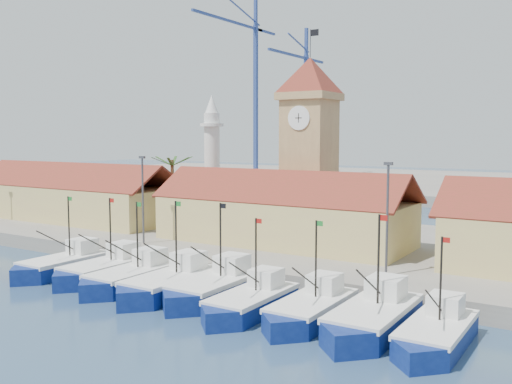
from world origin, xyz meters
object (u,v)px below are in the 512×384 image
Objects in this scene: boat_0 at (62,266)px; minaret at (212,158)px; clock_tower at (309,142)px; boat_4 at (214,289)px.

minaret reaches higher than boat_0.
boat_0 is at bearing -85.83° from minaret.
boat_0 is 0.43× the size of clock_tower.
boat_0 is 0.95× the size of boat_4.
boat_4 is at bearing -53.29° from minaret.
clock_tower is (13.15, 23.43, 11.19)m from boat_0.
minaret is (-18.36, 24.63, 8.92)m from boat_4.
boat_0 is 16.53m from boat_4.
minaret is at bearing 172.39° from clock_tower.
boat_4 reaches higher than boat_0.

